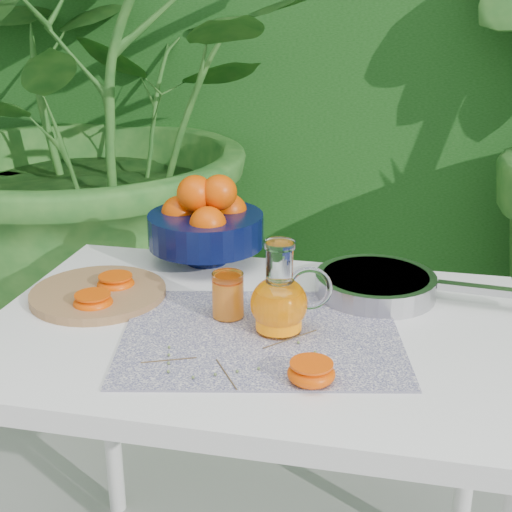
% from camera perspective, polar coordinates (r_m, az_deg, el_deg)
% --- Properties ---
extents(hedge_backdrop, '(8.00, 1.65, 2.50)m').
position_cam_1_polar(hedge_backdrop, '(3.18, 7.11, 17.78)').
color(hedge_backdrop, '#194B15').
rests_on(hedge_backdrop, ground).
extents(potted_plant_left, '(2.54, 2.54, 1.96)m').
position_cam_1_polar(potted_plant_left, '(2.52, -12.59, 11.90)').
color(potted_plant_left, '#205C1F').
rests_on(potted_plant_left, ground).
extents(white_table, '(1.00, 0.70, 0.75)m').
position_cam_1_polar(white_table, '(1.38, -0.18, -8.54)').
color(white_table, white).
rests_on(white_table, ground).
extents(placemat, '(0.57, 0.48, 0.00)m').
position_cam_1_polar(placemat, '(1.30, 0.43, -6.34)').
color(placemat, '#0C0E43').
rests_on(placemat, white_table).
extents(cutting_board, '(0.32, 0.32, 0.02)m').
position_cam_1_polar(cutting_board, '(1.49, -12.50, -2.96)').
color(cutting_board, olive).
rests_on(cutting_board, white_table).
extents(fruit_bowl, '(0.34, 0.34, 0.21)m').
position_cam_1_polar(fruit_bowl, '(1.62, -4.05, 2.72)').
color(fruit_bowl, black).
rests_on(fruit_bowl, white_table).
extents(juice_pitcher, '(0.15, 0.12, 0.17)m').
position_cam_1_polar(juice_pitcher, '(1.29, 1.95, -3.61)').
color(juice_pitcher, white).
rests_on(juice_pitcher, white_table).
extents(juice_tumbler, '(0.07, 0.07, 0.09)m').
position_cam_1_polar(juice_tumbler, '(1.35, -2.26, -3.25)').
color(juice_tumbler, white).
rests_on(juice_tumbler, white_table).
extents(saute_pan, '(0.44, 0.27, 0.05)m').
position_cam_1_polar(saute_pan, '(1.48, 9.68, -2.22)').
color(saute_pan, '#A9A8AD').
rests_on(saute_pan, white_table).
extents(orange_halves, '(0.55, 0.37, 0.04)m').
position_cam_1_polar(orange_halves, '(1.35, -7.43, -4.74)').
color(orange_halves, '#FF4002').
rests_on(orange_halves, white_table).
extents(thyme_sprigs, '(0.28, 0.23, 0.01)m').
position_cam_1_polar(thyme_sprigs, '(1.22, -1.90, -7.99)').
color(thyme_sprigs, brown).
rests_on(thyme_sprigs, white_table).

